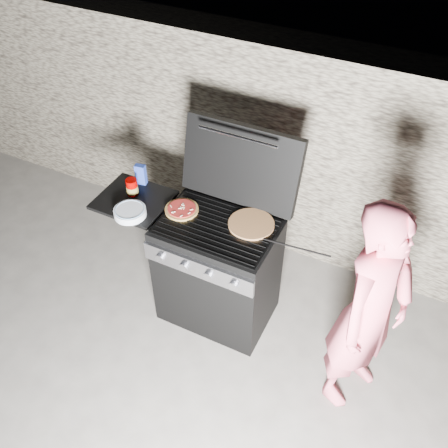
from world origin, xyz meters
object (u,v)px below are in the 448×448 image
at_px(pizza_topped, 182,209).
at_px(person, 370,312).
at_px(gas_grill, 188,261).
at_px(sauce_jar, 132,187).

height_order(pizza_topped, person, person).
distance_m(gas_grill, person, 1.39).
height_order(gas_grill, sauce_jar, sauce_jar).
bearing_deg(sauce_jar, pizza_topped, -1.46).
height_order(sauce_jar, person, person).
xyz_separation_m(pizza_topped, person, (1.38, -0.19, -0.13)).
relative_size(pizza_topped, person, 0.15).
bearing_deg(pizza_topped, gas_grill, -37.65).
distance_m(gas_grill, sauce_jar, 0.68).
xyz_separation_m(pizza_topped, sauce_jar, (-0.41, 0.01, 0.04)).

